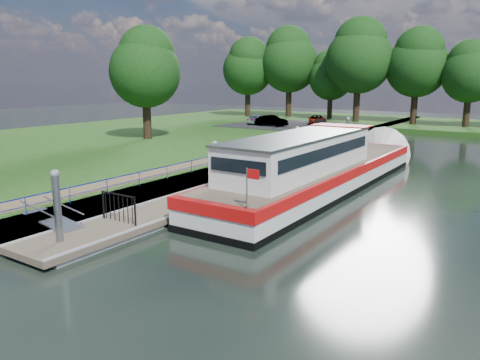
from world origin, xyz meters
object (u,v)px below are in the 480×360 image
Objects in this scene: barge at (324,169)px; car_a at (320,124)px; pontoon at (261,180)px; car_b at (272,121)px; car_d at (317,120)px; car_c at (256,119)px.

car_a is at bearing 114.73° from barge.
car_a reaches higher than pontoon.
car_b is at bearing 118.58° from pontoon.
car_b reaches higher than car_d.
car_a reaches higher than car_d.
car_c is at bearing -179.92° from car_d.
car_a is at bearing -87.00° from car_d.
pontoon is 25.61m from car_b.
car_a is at bearing -94.72° from car_b.
barge is 29.68m from car_c.
car_a is at bearing 105.74° from pontoon.
car_a is 0.96× the size of car_d.
pontoon is 28.13m from car_d.
barge is 5.46× the size of car_d.
barge reaches higher than pontoon.
pontoon is 8.24× the size of car_b.
car_d is at bearing 95.94° from car_a.
car_a is 5.50m from car_d.
car_b reaches higher than car_c.
barge reaches higher than car_b.
barge is 28.81m from car_d.
barge reaches higher than car_c.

